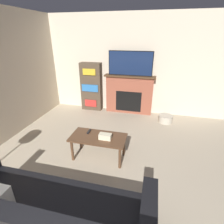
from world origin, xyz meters
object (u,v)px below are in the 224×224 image
(coffee_table, at_px, (98,140))
(storage_basket, at_px, (165,119))
(fireplace, at_px, (129,94))
(tv, at_px, (130,63))
(bookshelf, at_px, (92,87))
(couch, at_px, (44,222))

(coffee_table, relative_size, storage_basket, 2.77)
(coffee_table, xyz_separation_m, storage_basket, (1.29, 1.83, -0.30))
(fireplace, height_order, tv, tv)
(tv, xyz_separation_m, storage_basket, (1.06, -0.40, -1.35))
(fireplace, distance_m, bookshelf, 1.16)
(fireplace, distance_m, coffee_table, 2.27)
(tv, relative_size, storage_basket, 3.30)
(fireplace, xyz_separation_m, tv, (0.00, -0.02, 0.88))
(storage_basket, bearing_deg, coffee_table, -125.08)
(tv, bearing_deg, bookshelf, -179.91)
(tv, relative_size, couch, 0.52)
(tv, distance_m, storage_basket, 1.76)
(couch, bearing_deg, storage_basket, 67.43)
(tv, bearing_deg, couch, -95.21)
(coffee_table, bearing_deg, tv, 84.25)
(coffee_table, bearing_deg, couch, -94.43)
(fireplace, height_order, bookshelf, bookshelf)
(tv, xyz_separation_m, bookshelf, (-1.15, -0.00, -0.73))
(coffee_table, distance_m, bookshelf, 2.44)
(bookshelf, height_order, storage_basket, bookshelf)
(couch, xyz_separation_m, storage_basket, (1.41, 3.39, -0.21))
(fireplace, height_order, coffee_table, fireplace)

